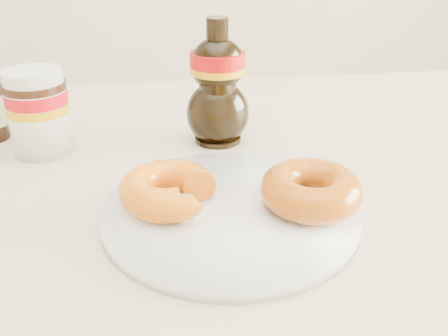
{
  "coord_description": "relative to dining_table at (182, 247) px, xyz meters",
  "views": [
    {
      "loc": [
        -0.02,
        -0.43,
        1.04
      ],
      "look_at": [
        0.05,
        0.08,
        0.79
      ],
      "focal_mm": 40.0,
      "sensor_mm": 36.0,
      "label": 1
    }
  ],
  "objects": [
    {
      "name": "dining_table",
      "position": [
        0.0,
        0.0,
        0.0
      ],
      "size": [
        1.4,
        0.9,
        0.75
      ],
      "color": "beige",
      "rests_on": "ground"
    },
    {
      "name": "syrup_bottle",
      "position": [
        0.06,
        0.14,
        0.17
      ],
      "size": [
        0.11,
        0.1,
        0.18
      ],
      "primitive_type": null,
      "rotation": [
        0.0,
        0.0,
        -0.35
      ],
      "color": "black",
      "rests_on": "dining_table"
    },
    {
      "name": "plate",
      "position": [
        0.05,
        -0.07,
        0.09
      ],
      "size": [
        0.28,
        0.28,
        0.01
      ],
      "color": "white",
      "rests_on": "dining_table"
    },
    {
      "name": "nutella_jar",
      "position": [
        -0.18,
        0.14,
        0.15
      ],
      "size": [
        0.08,
        0.08,
        0.12
      ],
      "rotation": [
        0.0,
        0.0,
        -0.26
      ],
      "color": "white",
      "rests_on": "dining_table"
    },
    {
      "name": "donut_bitten",
      "position": [
        -0.01,
        -0.06,
        0.12
      ],
      "size": [
        0.12,
        0.12,
        0.04
      ],
      "primitive_type": "torus",
      "rotation": [
        0.0,
        0.0,
        0.11
      ],
      "color": "orange",
      "rests_on": "plate"
    },
    {
      "name": "donut_whole",
      "position": [
        0.14,
        -0.08,
        0.12
      ],
      "size": [
        0.12,
        0.12,
        0.04
      ],
      "primitive_type": "torus",
      "rotation": [
        0.0,
        0.0,
        -0.16
      ],
      "color": "#9B480A",
      "rests_on": "plate"
    }
  ]
}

